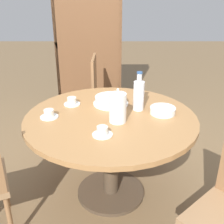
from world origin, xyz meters
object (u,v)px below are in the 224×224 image
bookshelf (90,43)px  cup_a (50,114)px  chair_a (107,97)px  coffee_pot (119,107)px  cup_b (104,132)px  cup_c (73,102)px  water_bottle (140,95)px  cake_main (112,100)px

bookshelf → cup_a: bearing=83.9°
chair_a → coffee_pot: bearing=-173.7°
cup_a → cup_b: size_ratio=1.00×
cup_a → cup_c: same height
cup_c → bookshelf: bearing=88.3°
coffee_pot → cup_a: 0.51m
coffee_pot → water_bottle: size_ratio=0.82×
cup_b → chair_a: bearing=90.0°
chair_a → cake_main: (0.06, -0.76, 0.27)m
bookshelf → cup_a: (-0.18, -1.66, -0.21)m
bookshelf → coffee_pot: size_ratio=7.80×
bookshelf → cup_c: size_ratio=14.64×
chair_a → cup_b: size_ratio=6.97×
water_bottle → coffee_pot: bearing=-128.0°
bookshelf → coffee_pot: bearing=100.6°
cake_main → chair_a: bearing=94.3°
coffee_pot → water_bottle: 0.27m
coffee_pot → cup_a: bearing=172.3°
bookshelf → coffee_pot: bookshelf is taller
water_bottle → cup_a: (-0.66, -0.14, -0.10)m
coffee_pot → bookshelf: bearing=100.6°
cake_main → bookshelf: bearing=101.1°
bookshelf → cup_c: 1.43m
coffee_pot → cake_main: 0.33m
cup_b → cup_c: 0.57m
bookshelf → cake_main: bookshelf is taller
coffee_pot → water_bottle: (0.16, 0.21, 0.01)m
bookshelf → cup_c: bearing=88.3°
chair_a → cake_main: 0.80m
cake_main → cup_c: 0.32m
chair_a → coffee_pot: coffee_pot is taller
bookshelf → water_bottle: bookshelf is taller
bookshelf → water_bottle: bearing=107.8°
cake_main → cup_a: cake_main is taller
bookshelf → cup_c: bookshelf is taller
chair_a → cup_c: (-0.26, -0.76, 0.26)m
cake_main → cup_b: bearing=-96.1°
bookshelf → cake_main: (0.28, -1.41, -0.20)m
chair_a → cup_a: chair_a is taller
cake_main → cup_a: 0.52m
cup_a → cup_c: bearing=61.0°
water_bottle → cup_c: (-0.53, 0.10, -0.10)m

